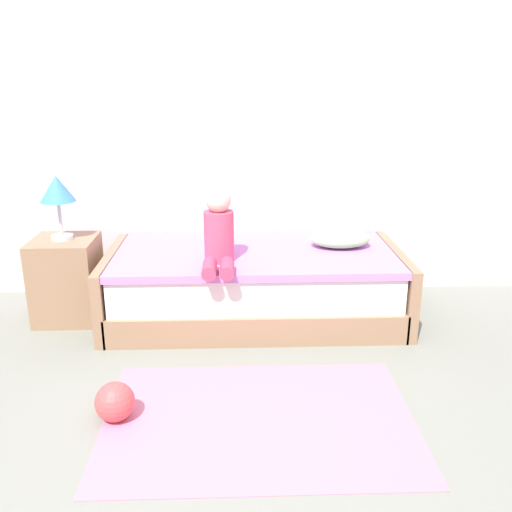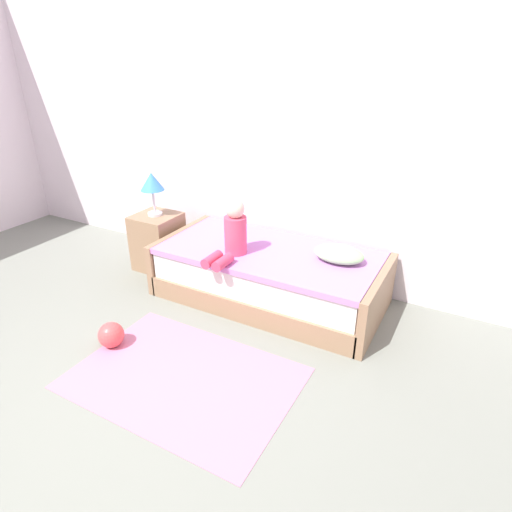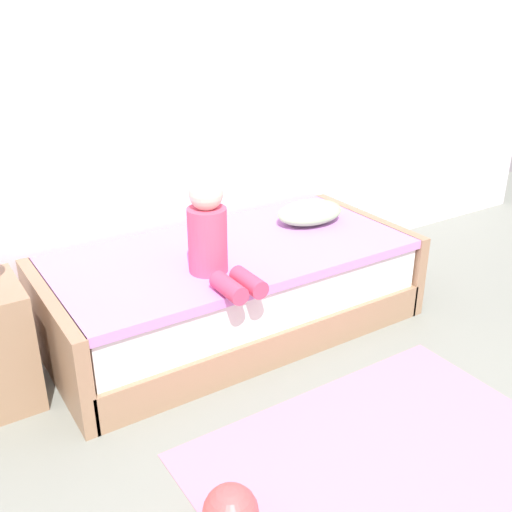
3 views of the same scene
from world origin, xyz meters
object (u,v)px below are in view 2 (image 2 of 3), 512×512
object	(u,v)px
bed	(269,275)
toy_ball	(111,335)
nightstand	(158,241)
pillow	(339,254)
child_figure	(233,233)
table_lamp	(152,184)

from	to	relation	value
bed	toy_ball	bearing A→B (deg)	-121.11
nightstand	pillow	size ratio (longest dim) A/B	1.36
bed	nightstand	distance (m)	1.35
child_figure	toy_ball	size ratio (longest dim) A/B	2.48
nightstand	table_lamp	distance (m)	0.64
table_lamp	pillow	distance (m)	2.01
bed	table_lamp	xyz separation A→B (m)	(-1.35, 0.03, 0.69)
bed	table_lamp	bearing A→B (deg)	178.87
bed	nightstand	bearing A→B (deg)	178.87
table_lamp	bed	bearing A→B (deg)	-1.13
bed	pillow	bearing A→B (deg)	9.09
bed	toy_ball	distance (m)	1.48
bed	table_lamp	size ratio (longest dim) A/B	4.69
nightstand	table_lamp	world-z (taller)	table_lamp
bed	table_lamp	world-z (taller)	table_lamp
bed	child_figure	size ratio (longest dim) A/B	4.14
bed	pillow	distance (m)	0.71
child_figure	toy_ball	xyz separation A→B (m)	(-0.52, -1.04, -0.60)
pillow	toy_ball	size ratio (longest dim) A/B	2.14
bed	toy_ball	size ratio (longest dim) A/B	10.27
table_lamp	nightstand	bearing A→B (deg)	-90.00
nightstand	pillow	bearing A→B (deg)	2.13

